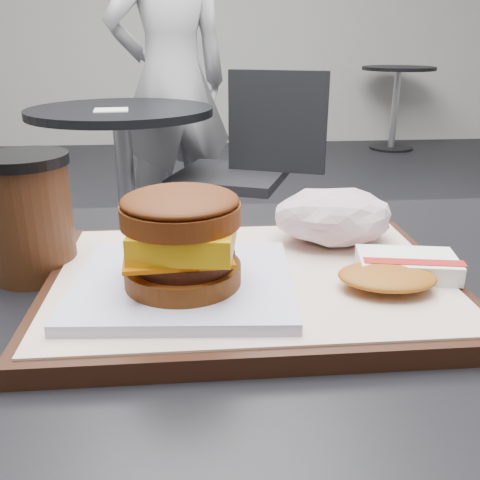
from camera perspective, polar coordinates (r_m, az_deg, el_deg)
The scene contains 11 objects.
customer_table at distance 0.61m, azimuth 3.84°, elevation -21.76°, with size 0.80×0.60×0.77m.
serving_tray at distance 0.51m, azimuth 1.13°, elevation -4.53°, with size 0.38×0.28×0.02m.
breakfast_sandwich at distance 0.46m, azimuth -6.14°, elevation -1.02°, with size 0.20×0.18×0.09m.
hash_brown at distance 0.51m, azimuth 16.52°, elevation -3.09°, with size 0.13×0.10×0.02m.
crumpled_wrapper at distance 0.58m, azimuth 9.97°, elevation 2.50°, with size 0.13×0.10×0.06m, color silver, non-canonical shape.
coffee_cup at distance 0.57m, azimuth -21.48°, elevation 2.39°, with size 0.09×0.09×0.13m.
neighbor_table at distance 2.16m, azimuth -12.24°, elevation 8.37°, with size 0.70×0.70×0.75m.
napkin at distance 2.04m, azimuth -13.58°, elevation 13.33°, with size 0.12×0.12×0.00m, color white.
neighbor_chair at distance 2.21m, azimuth 0.71°, elevation 8.06°, with size 0.65×0.54×0.88m.
patron at distance 2.58m, azimuth -7.33°, elevation 16.35°, with size 0.59×0.39×1.61m, color silver.
bg_table_far at distance 5.31m, azimuth 16.38°, elevation 15.30°, with size 0.66×0.66×0.75m.
Camera 1 is at (-0.08, -0.44, 1.00)m, focal length 40.00 mm.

